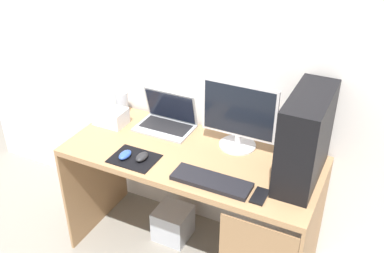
{
  "coord_description": "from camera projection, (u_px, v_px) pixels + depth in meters",
  "views": [
    {
      "loc": [
        0.93,
        -1.88,
        2.18
      ],
      "look_at": [
        0.0,
        0.0,
        0.96
      ],
      "focal_mm": 41.35,
      "sensor_mm": 36.0,
      "label": 1
    }
  ],
  "objects": [
    {
      "name": "pc_tower",
      "position": [
        306.0,
        138.0,
        2.22
      ],
      "size": [
        0.19,
        0.49,
        0.48
      ],
      "primitive_type": "cube",
      "color": "black",
      "rests_on": "desk"
    },
    {
      "name": "speaker",
      "position": [
        122.0,
        102.0,
        2.91
      ],
      "size": [
        0.08,
        0.08,
        0.15
      ],
      "primitive_type": "cylinder",
      "color": "#B7BCC6",
      "rests_on": "desk"
    },
    {
      "name": "mouse_right",
      "position": [
        125.0,
        155.0,
        2.47
      ],
      "size": [
        0.06,
        0.1,
        0.03
      ],
      "primitive_type": "ellipsoid",
      "color": "#2D51B2",
      "rests_on": "mousepad"
    },
    {
      "name": "cell_phone",
      "position": [
        260.0,
        196.0,
        2.19
      ],
      "size": [
        0.07,
        0.13,
        0.01
      ],
      "primitive_type": "cube",
      "color": "black",
      "rests_on": "desk"
    },
    {
      "name": "desk",
      "position": [
        194.0,
        178.0,
        2.59
      ],
      "size": [
        1.47,
        0.64,
        0.78
      ],
      "color": "#A37A51",
      "rests_on": "ground_plane"
    },
    {
      "name": "wall_back",
      "position": [
        220.0,
        46.0,
        2.54
      ],
      "size": [
        4.0,
        0.05,
        2.6
      ],
      "color": "silver",
      "rests_on": "ground_plane"
    },
    {
      "name": "laptop",
      "position": [
        167.0,
        120.0,
        2.76
      ],
      "size": [
        0.35,
        0.23,
        0.23
      ],
      "color": "#9EA3A8",
      "rests_on": "desk"
    },
    {
      "name": "subwoofer",
      "position": [
        173.0,
        223.0,
        2.99
      ],
      "size": [
        0.23,
        0.23,
        0.23
      ],
      "primitive_type": "cube",
      "color": "#B7BCC6",
      "rests_on": "ground_plane"
    },
    {
      "name": "ground_plane",
      "position": [
        192.0,
        252.0,
        2.91
      ],
      "size": [
        8.0,
        8.0,
        0.0
      ],
      "primitive_type": "plane",
      "color": "gray"
    },
    {
      "name": "projector",
      "position": [
        111.0,
        116.0,
        2.79
      ],
      "size": [
        0.2,
        0.14,
        0.1
      ],
      "primitive_type": "cube",
      "color": "white",
      "rests_on": "desk"
    },
    {
      "name": "keyboard",
      "position": [
        211.0,
        181.0,
        2.28
      ],
      "size": [
        0.42,
        0.14,
        0.02
      ],
      "primitive_type": "cube",
      "color": "black",
      "rests_on": "desk"
    },
    {
      "name": "mouse_left",
      "position": [
        142.0,
        157.0,
        2.46
      ],
      "size": [
        0.06,
        0.1,
        0.03
      ],
      "primitive_type": "ellipsoid",
      "color": "#232326",
      "rests_on": "mousepad"
    },
    {
      "name": "monitor",
      "position": [
        239.0,
        117.0,
        2.49
      ],
      "size": [
        0.44,
        0.22,
        0.4
      ],
      "color": "silver",
      "rests_on": "desk"
    },
    {
      "name": "mousepad",
      "position": [
        134.0,
        159.0,
        2.47
      ],
      "size": [
        0.26,
        0.2,
        0.0
      ],
      "primitive_type": "cube",
      "color": "black",
      "rests_on": "desk"
    }
  ]
}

